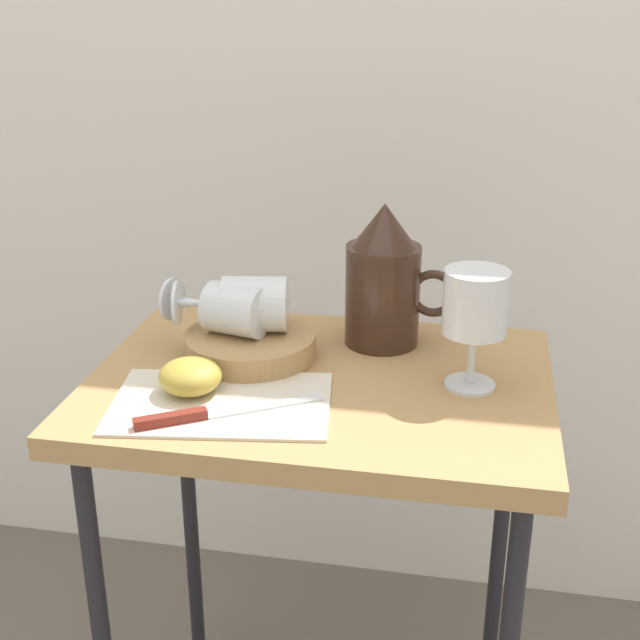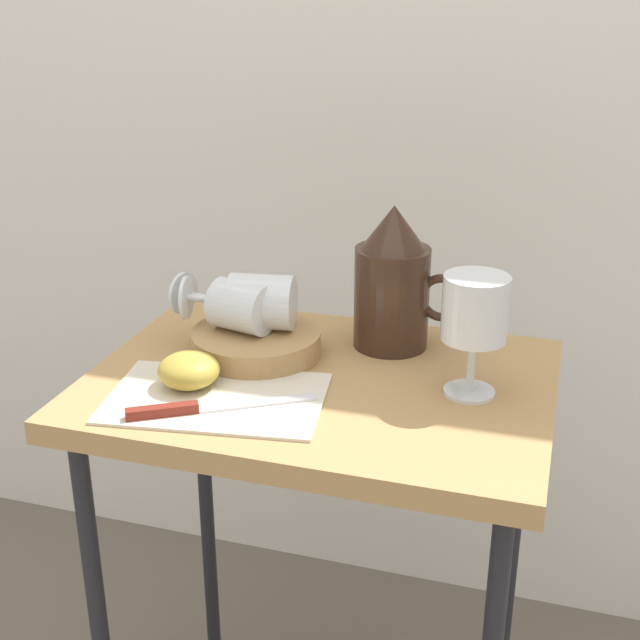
# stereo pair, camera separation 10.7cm
# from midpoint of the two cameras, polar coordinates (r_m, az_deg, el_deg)

# --- Properties ---
(curtain_drape) EXTENTS (2.40, 0.03, 2.03)m
(curtain_drape) POSITION_cam_midpoint_polar(r_m,az_deg,el_deg) (1.53, 1.76, 15.55)
(curtain_drape) COLOR silver
(curtain_drape) RESTS_ON ground_plane
(table) EXTENTS (0.59, 0.43, 0.71)m
(table) POSITION_cam_midpoint_polar(r_m,az_deg,el_deg) (1.14, -2.71, -7.28)
(table) COLOR #AD8451
(table) RESTS_ON ground_plane
(linen_napkin) EXTENTS (0.28, 0.21, 0.00)m
(linen_napkin) POSITION_cam_midpoint_polar(r_m,az_deg,el_deg) (1.05, -9.52, -5.55)
(linen_napkin) COLOR beige
(linen_napkin) RESTS_ON table
(basket_tray) EXTENTS (0.18, 0.18, 0.03)m
(basket_tray) POSITION_cam_midpoint_polar(r_m,az_deg,el_deg) (1.16, -7.29, -1.77)
(basket_tray) COLOR #AD8451
(basket_tray) RESTS_ON table
(pitcher) EXTENTS (0.16, 0.10, 0.20)m
(pitcher) POSITION_cam_midpoint_polar(r_m,az_deg,el_deg) (1.18, 1.67, 2.06)
(pitcher) COLOR #382319
(pitcher) RESTS_ON table
(wine_glass_upright) EXTENTS (0.08, 0.08, 0.15)m
(wine_glass_upright) POSITION_cam_midpoint_polar(r_m,az_deg,el_deg) (1.05, 7.44, 0.71)
(wine_glass_upright) COLOR silver
(wine_glass_upright) RESTS_ON table
(wine_glass_tipped_near) EXTENTS (0.16, 0.09, 0.08)m
(wine_glass_tipped_near) POSITION_cam_midpoint_polar(r_m,az_deg,el_deg) (1.15, -7.23, 1.02)
(wine_glass_tipped_near) COLOR silver
(wine_glass_tipped_near) RESTS_ON basket_tray
(wine_glass_tipped_far) EXTENTS (0.15, 0.10, 0.07)m
(wine_glass_tipped_far) POSITION_cam_midpoint_polar(r_m,az_deg,el_deg) (1.15, -8.53, 0.68)
(wine_glass_tipped_far) COLOR silver
(wine_glass_tipped_far) RESTS_ON basket_tray
(apple_half_left) EXTENTS (0.08, 0.08, 0.04)m
(apple_half_left) POSITION_cam_midpoint_polar(r_m,az_deg,el_deg) (1.07, -11.49, -3.76)
(apple_half_left) COLOR #B29938
(apple_half_left) RESTS_ON linen_napkin
(knife) EXTENTS (0.20, 0.13, 0.01)m
(knife) POSITION_cam_midpoint_polar(r_m,az_deg,el_deg) (1.02, -10.88, -6.28)
(knife) COLOR silver
(knife) RESTS_ON linen_napkin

